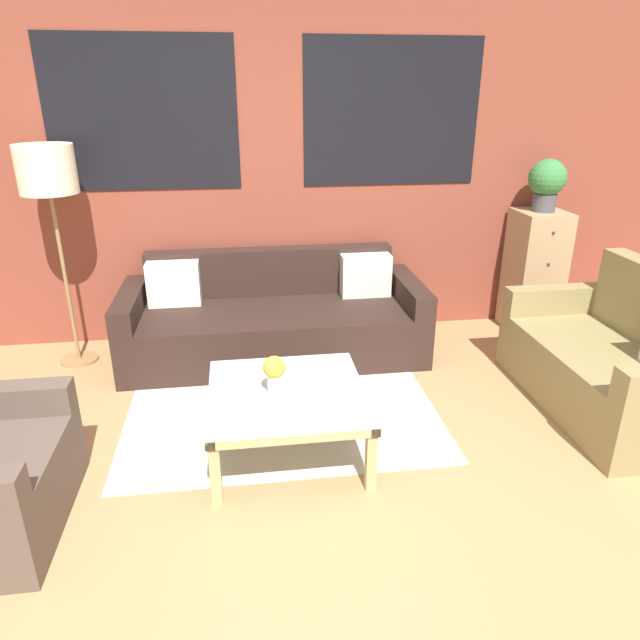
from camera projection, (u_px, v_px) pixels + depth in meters
ground_plane at (312, 519)px, 2.81m from camera, size 16.00×16.00×0.00m
wall_back_brick at (272, 166)px, 4.52m from camera, size 8.40×0.09×2.80m
rug at (280, 399)px, 3.90m from camera, size 2.01×1.77×0.00m
couch_dark at (274, 321)px, 4.49m from camera, size 2.30×0.88×0.78m
settee_vintage at (615, 364)px, 3.71m from camera, size 0.80×1.45×0.92m
coffee_table at (287, 400)px, 3.22m from camera, size 0.88×0.88×0.40m
floor_lamp at (48, 178)px, 3.93m from camera, size 0.39×0.39×1.63m
drawer_cabinet at (534, 272)px, 4.88m from camera, size 0.40×0.43×1.04m
potted_plant at (547, 182)px, 4.59m from camera, size 0.30×0.30×0.42m
flower_vase at (274, 372)px, 3.12m from camera, size 0.13×0.13×0.22m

